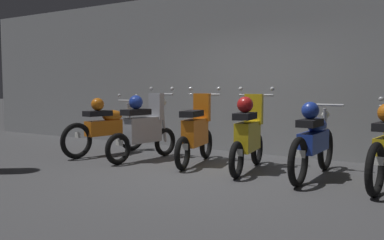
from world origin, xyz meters
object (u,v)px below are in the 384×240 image
Objects in this scene: motorbike_slot_0 at (106,127)px; motorbike_slot_3 at (248,134)px; motorbike_slot_1 at (144,128)px; motorbike_slot_2 at (196,132)px; motorbike_slot_4 at (314,141)px.

motorbike_slot_3 is at bearing -0.58° from motorbike_slot_0.
motorbike_slot_1 and motorbike_slot_2 have the same top height.
motorbike_slot_0 is at bearing -178.15° from motorbike_slot_2.
motorbike_slot_1 is 2.95m from motorbike_slot_4.
motorbike_slot_1 is 0.86× the size of motorbike_slot_4.
motorbike_slot_1 is at bearing -177.92° from motorbike_slot_3.
motorbike_slot_2 reaches higher than motorbike_slot_4.
motorbike_slot_1 reaches higher than motorbike_slot_4.
motorbike_slot_1 is 1.01× the size of motorbike_slot_2.
motorbike_slot_3 is at bearing 2.08° from motorbike_slot_1.
motorbike_slot_0 is 0.99m from motorbike_slot_1.
motorbike_slot_3 is at bearing -5.38° from motorbike_slot_2.
motorbike_slot_1 is 1.96m from motorbike_slot_3.
motorbike_slot_4 is at bearing 0.08° from motorbike_slot_0.
motorbike_slot_0 is 0.99× the size of motorbike_slot_4.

